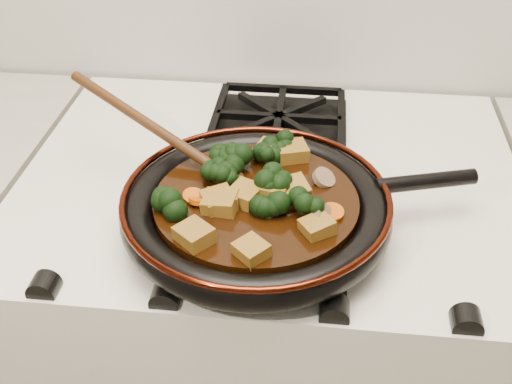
# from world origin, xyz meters

# --- Properties ---
(stove) EXTENTS (0.76, 0.60, 0.90)m
(stove) POSITION_xyz_m (0.00, 1.69, 0.45)
(stove) COLOR white
(stove) RESTS_ON ground
(burner_grate_front) EXTENTS (0.23, 0.23, 0.03)m
(burner_grate_front) POSITION_xyz_m (0.00, 1.55, 0.91)
(burner_grate_front) COLOR black
(burner_grate_front) RESTS_ON stove
(burner_grate_back) EXTENTS (0.23, 0.23, 0.03)m
(burner_grate_back) POSITION_xyz_m (0.00, 1.83, 0.91)
(burner_grate_back) COLOR black
(burner_grate_back) RESTS_ON stove
(skillet) EXTENTS (0.47, 0.36, 0.05)m
(skillet) POSITION_xyz_m (-0.00, 1.55, 0.94)
(skillet) COLOR black
(skillet) RESTS_ON burner_grate_front
(braising_sauce) EXTENTS (0.27, 0.27, 0.02)m
(braising_sauce) POSITION_xyz_m (-0.01, 1.55, 0.95)
(braising_sauce) COLOR black
(braising_sauce) RESTS_ON skillet
(tofu_cube_0) EXTENTS (0.05, 0.05, 0.03)m
(tofu_cube_0) POSITION_xyz_m (0.00, 1.65, 0.97)
(tofu_cube_0) COLOR olive
(tofu_cube_0) RESTS_ON braising_sauce
(tofu_cube_1) EXTENTS (0.06, 0.05, 0.03)m
(tofu_cube_1) POSITION_xyz_m (-0.07, 1.45, 0.97)
(tofu_cube_1) COLOR olive
(tofu_cube_1) RESTS_ON braising_sauce
(tofu_cube_2) EXTENTS (0.05, 0.04, 0.03)m
(tofu_cube_2) POSITION_xyz_m (-0.05, 1.52, 0.97)
(tofu_cube_2) COLOR olive
(tofu_cube_2) RESTS_ON braising_sauce
(tofu_cube_3) EXTENTS (0.05, 0.05, 0.03)m
(tofu_cube_3) POSITION_xyz_m (0.04, 1.56, 0.97)
(tofu_cube_3) COLOR olive
(tofu_cube_3) RESTS_ON braising_sauce
(tofu_cube_4) EXTENTS (0.05, 0.05, 0.02)m
(tofu_cube_4) POSITION_xyz_m (0.03, 1.65, 0.97)
(tofu_cube_4) COLOR olive
(tofu_cube_4) RESTS_ON braising_sauce
(tofu_cube_5) EXTENTS (0.05, 0.05, 0.02)m
(tofu_cube_5) POSITION_xyz_m (-0.05, 1.53, 0.97)
(tofu_cube_5) COLOR olive
(tofu_cube_5) RESTS_ON braising_sauce
(tofu_cube_6) EXTENTS (0.05, 0.05, 0.02)m
(tofu_cube_6) POSITION_xyz_m (-0.00, 1.44, 0.97)
(tofu_cube_6) COLOR olive
(tofu_cube_6) RESTS_ON braising_sauce
(tofu_cube_7) EXTENTS (0.05, 0.05, 0.02)m
(tofu_cube_7) POSITION_xyz_m (0.07, 1.49, 0.97)
(tofu_cube_7) COLOR olive
(tofu_cube_7) RESTS_ON braising_sauce
(tofu_cube_8) EXTENTS (0.05, 0.05, 0.03)m
(tofu_cube_8) POSITION_xyz_m (0.01, 1.56, 0.97)
(tofu_cube_8) COLOR olive
(tofu_cube_8) RESTS_ON braising_sauce
(tofu_cube_9) EXTENTS (0.05, 0.05, 0.02)m
(tofu_cube_9) POSITION_xyz_m (-0.02, 1.54, 0.97)
(tofu_cube_9) COLOR olive
(tofu_cube_9) RESTS_ON braising_sauce
(broccoli_floret_0) EXTENTS (0.08, 0.08, 0.06)m
(broccoli_floret_0) POSITION_xyz_m (0.06, 1.52, 0.97)
(broccoli_floret_0) COLOR black
(broccoli_floret_0) RESTS_ON braising_sauce
(broccoli_floret_1) EXTENTS (0.08, 0.08, 0.07)m
(broccoli_floret_1) POSITION_xyz_m (-0.05, 1.61, 0.97)
(broccoli_floret_1) COLOR black
(broccoli_floret_1) RESTS_ON braising_sauce
(broccoli_floret_2) EXTENTS (0.07, 0.07, 0.08)m
(broccoli_floret_2) POSITION_xyz_m (-0.06, 1.62, 0.97)
(broccoli_floret_2) COLOR black
(broccoli_floret_2) RESTS_ON braising_sauce
(broccoli_floret_3) EXTENTS (0.09, 0.09, 0.07)m
(broccoli_floret_3) POSITION_xyz_m (0.01, 1.56, 0.97)
(broccoli_floret_3) COLOR black
(broccoli_floret_3) RESTS_ON braising_sauce
(broccoli_floret_4) EXTENTS (0.09, 0.09, 0.06)m
(broccoli_floret_4) POSITION_xyz_m (0.01, 1.63, 0.97)
(broccoli_floret_4) COLOR black
(broccoli_floret_4) RESTS_ON braising_sauce
(broccoli_floret_5) EXTENTS (0.09, 0.08, 0.06)m
(broccoli_floret_5) POSITION_xyz_m (-0.11, 1.51, 0.97)
(broccoli_floret_5) COLOR black
(broccoli_floret_5) RESTS_ON braising_sauce
(broccoli_floret_6) EXTENTS (0.06, 0.07, 0.06)m
(broccoli_floret_6) POSITION_xyz_m (0.02, 1.66, 0.97)
(broccoli_floret_6) COLOR black
(broccoli_floret_6) RESTS_ON braising_sauce
(broccoli_floret_7) EXTENTS (0.08, 0.09, 0.07)m
(broccoli_floret_7) POSITION_xyz_m (-0.06, 1.58, 0.97)
(broccoli_floret_7) COLOR black
(broccoli_floret_7) RESTS_ON braising_sauce
(broccoli_floret_8) EXTENTS (0.08, 0.08, 0.06)m
(broccoli_floret_8) POSITION_xyz_m (0.01, 1.51, 0.97)
(broccoli_floret_8) COLOR black
(broccoli_floret_8) RESTS_ON braising_sauce
(broccoli_floret_9) EXTENTS (0.07, 0.07, 0.06)m
(broccoli_floret_9) POSITION_xyz_m (-0.05, 1.58, 0.97)
(broccoli_floret_9) COLOR black
(broccoli_floret_9) RESTS_ON braising_sauce
(carrot_coin_0) EXTENTS (0.03, 0.03, 0.01)m
(carrot_coin_0) POSITION_xyz_m (0.09, 1.52, 0.96)
(carrot_coin_0) COLOR #CB4E05
(carrot_coin_0) RESTS_ON braising_sauce
(carrot_coin_1) EXTENTS (0.03, 0.03, 0.02)m
(carrot_coin_1) POSITION_xyz_m (-0.08, 1.53, 0.96)
(carrot_coin_1) COLOR #CB4E05
(carrot_coin_1) RESTS_ON braising_sauce
(carrot_coin_2) EXTENTS (0.03, 0.03, 0.02)m
(carrot_coin_2) POSITION_xyz_m (-0.09, 1.54, 0.96)
(carrot_coin_2) COLOR #CB4E05
(carrot_coin_2) RESTS_ON braising_sauce
(carrot_coin_3) EXTENTS (0.03, 0.03, 0.02)m
(carrot_coin_3) POSITION_xyz_m (0.03, 1.57, 0.96)
(carrot_coin_3) COLOR #CB4E05
(carrot_coin_3) RESTS_ON braising_sauce
(carrot_coin_4) EXTENTS (0.03, 0.03, 0.02)m
(carrot_coin_4) POSITION_xyz_m (0.08, 1.51, 0.96)
(carrot_coin_4) COLOR #CB4E05
(carrot_coin_4) RESTS_ON braising_sauce
(carrot_coin_5) EXTENTS (0.03, 0.03, 0.02)m
(carrot_coin_5) POSITION_xyz_m (0.03, 1.65, 0.96)
(carrot_coin_5) COLOR #CB4E05
(carrot_coin_5) RESTS_ON braising_sauce
(mushroom_slice_0) EXTENTS (0.05, 0.05, 0.03)m
(mushroom_slice_0) POSITION_xyz_m (0.01, 1.64, 0.97)
(mushroom_slice_0) COLOR #7F6249
(mushroom_slice_0) RESTS_ON braising_sauce
(mushroom_slice_1) EXTENTS (0.04, 0.04, 0.04)m
(mushroom_slice_1) POSITION_xyz_m (0.08, 1.51, 0.97)
(mushroom_slice_1) COLOR #7F6249
(mushroom_slice_1) RESTS_ON braising_sauce
(mushroom_slice_2) EXTENTS (0.04, 0.04, 0.02)m
(mushroom_slice_2) POSITION_xyz_m (0.08, 1.59, 0.97)
(mushroom_slice_2) COLOR #7F6249
(mushroom_slice_2) RESTS_ON braising_sauce
(wooden_spoon) EXTENTS (0.17, 0.11, 0.29)m
(wooden_spoon) POSITION_xyz_m (-0.13, 1.63, 0.99)
(wooden_spoon) COLOR #3F220D
(wooden_spoon) RESTS_ON braising_sauce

